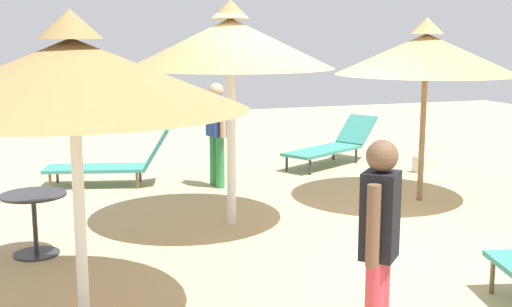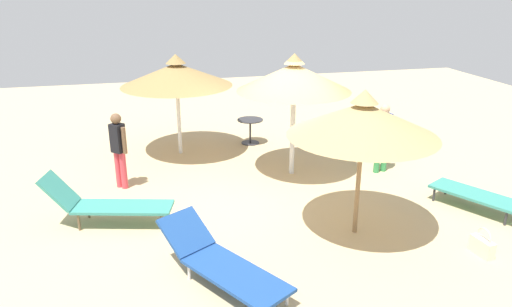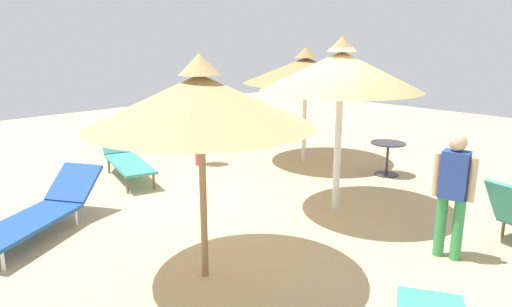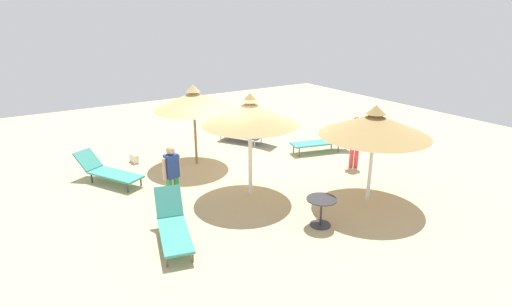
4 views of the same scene
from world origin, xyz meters
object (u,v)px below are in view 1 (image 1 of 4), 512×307
at_px(handbag, 425,162).
at_px(parasol_umbrella_far_right, 73,74).
at_px(lounge_chair_near_right, 333,145).
at_px(side_table_round, 34,213).
at_px(parasol_umbrella_near_left, 426,54).
at_px(parasol_umbrella_edge, 231,43).
at_px(lounge_chair_back, 115,162).
at_px(person_standing_far_right, 217,128).
at_px(person_standing_front, 379,243).

bearing_deg(handbag, parasol_umbrella_far_right, -144.70).
distance_m(lounge_chair_near_right, side_table_round, 6.04).
height_order(parasol_umbrella_far_right, parasol_umbrella_near_left, parasol_umbrella_near_left).
height_order(parasol_umbrella_edge, lounge_chair_near_right, parasol_umbrella_edge).
distance_m(parasol_umbrella_far_right, lounge_chair_back, 5.16).
height_order(parasol_umbrella_far_right, lounge_chair_back, parasol_umbrella_far_right).
distance_m(parasol_umbrella_far_right, person_standing_far_right, 4.95).
bearing_deg(side_table_round, parasol_umbrella_edge, 10.63).
distance_m(handbag, side_table_round, 6.62).
bearing_deg(person_standing_far_right, lounge_chair_back, 157.91).
xyz_separation_m(parasol_umbrella_edge, side_table_round, (-2.26, -0.42, -1.71)).
relative_size(parasol_umbrella_far_right, parasol_umbrella_near_left, 1.07).
relative_size(lounge_chair_back, person_standing_front, 1.24).
bearing_deg(lounge_chair_near_right, parasol_umbrella_near_left, -89.24).
bearing_deg(lounge_chair_back, person_standing_far_right, -22.09).
distance_m(parasol_umbrella_near_left, lounge_chair_back, 4.79).
xyz_separation_m(parasol_umbrella_near_left, side_table_round, (-5.05, -0.67, -1.55)).
relative_size(lounge_chair_near_right, person_standing_front, 1.34).
height_order(parasol_umbrella_near_left, lounge_chair_near_right, parasol_umbrella_near_left).
bearing_deg(parasol_umbrella_edge, side_table_round, -169.37).
distance_m(lounge_chair_back, person_standing_far_right, 1.64).
xyz_separation_m(person_standing_far_right, side_table_round, (-2.63, -2.39, -0.44)).
relative_size(parasol_umbrella_edge, parasol_umbrella_near_left, 1.07).
bearing_deg(lounge_chair_back, parasol_umbrella_near_left, -30.78).
distance_m(parasol_umbrella_far_right, parasol_umbrella_near_left, 5.35).
distance_m(parasol_umbrella_edge, parasol_umbrella_near_left, 2.81).
bearing_deg(parasol_umbrella_far_right, side_table_round, 100.12).
distance_m(parasol_umbrella_edge, side_table_round, 2.86).
bearing_deg(person_standing_front, parasol_umbrella_edge, 88.61).
bearing_deg(person_standing_far_right, parasol_umbrella_near_left, -35.33).
height_order(parasol_umbrella_edge, parasol_umbrella_near_left, parasol_umbrella_edge).
bearing_deg(parasol_umbrella_edge, parasol_umbrella_far_right, -130.13).
bearing_deg(handbag, parasol_umbrella_near_left, -125.27).
bearing_deg(side_table_round, person_standing_front, -56.17).
relative_size(parasol_umbrella_near_left, person_standing_front, 1.56).
distance_m(parasol_umbrella_far_right, parasol_umbrella_edge, 2.99).
xyz_separation_m(parasol_umbrella_near_left, lounge_chair_back, (-3.86, 2.30, -1.64)).
bearing_deg(lounge_chair_back, handbag, -7.67).
height_order(parasol_umbrella_near_left, lounge_chair_back, parasol_umbrella_near_left).
bearing_deg(person_standing_front, parasol_umbrella_near_left, 53.56).
xyz_separation_m(person_standing_front, side_table_round, (-2.17, 3.23, -0.44)).
height_order(lounge_chair_back, person_standing_far_right, person_standing_far_right).
relative_size(parasol_umbrella_far_right, lounge_chair_back, 1.35).
relative_size(lounge_chair_back, person_standing_far_right, 1.26).
bearing_deg(parasol_umbrella_far_right, person_standing_far_right, 61.55).
distance_m(parasol_umbrella_near_left, lounge_chair_near_right, 3.16).
bearing_deg(parasol_umbrella_near_left, person_standing_far_right, 144.67).
bearing_deg(lounge_chair_near_right, parasol_umbrella_edge, -133.13).
xyz_separation_m(parasol_umbrella_far_right, parasol_umbrella_near_left, (4.72, 2.53, 0.03)).
bearing_deg(lounge_chair_back, side_table_round, -111.83).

